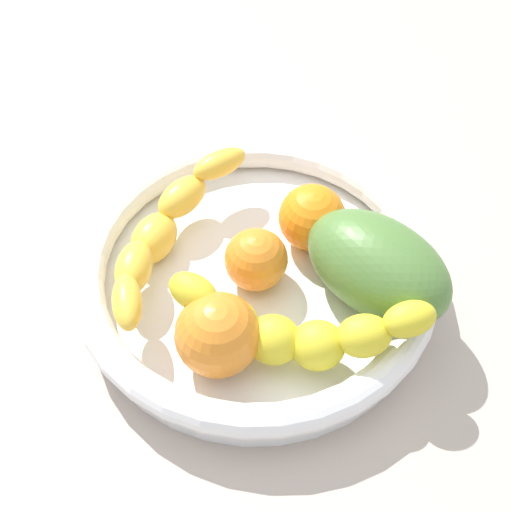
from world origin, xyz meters
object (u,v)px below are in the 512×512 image
(fruit_bowl, at_px, (256,277))
(banana_draped_left, at_px, (162,232))
(banana_draped_right, at_px, (297,329))
(orange_mid_left, at_px, (254,256))
(orange_front, at_px, (218,335))
(mango_green, at_px, (378,266))
(orange_mid_right, at_px, (312,217))

(fruit_bowl, distance_m, banana_draped_left, 0.08)
(banana_draped_left, xyz_separation_m, banana_draped_right, (0.14, -0.01, 0.01))
(banana_draped_left, distance_m, orange_mid_left, 0.08)
(banana_draped_left, height_order, orange_front, orange_front)
(fruit_bowl, height_order, orange_front, orange_front)
(fruit_bowl, xyz_separation_m, orange_front, (0.02, -0.08, 0.03))
(orange_front, bearing_deg, banana_draped_right, 40.81)
(banana_draped_left, bearing_deg, mango_green, 25.02)
(banana_draped_left, bearing_deg, orange_front, -26.23)
(banana_draped_right, relative_size, orange_mid_left, 3.54)
(fruit_bowl, xyz_separation_m, banana_draped_left, (-0.08, -0.03, 0.03))
(orange_mid_right, relative_size, mango_green, 0.45)
(banana_draped_right, height_order, orange_mid_right, banana_draped_right)
(orange_mid_right, bearing_deg, fruit_bowl, -99.60)
(fruit_bowl, height_order, orange_mid_left, orange_mid_left)
(orange_mid_left, bearing_deg, banana_draped_left, -158.54)
(orange_front, relative_size, orange_mid_right, 1.14)
(orange_mid_left, height_order, mango_green, mango_green)
(fruit_bowl, xyz_separation_m, banana_draped_right, (0.07, -0.04, 0.03))
(orange_mid_left, bearing_deg, orange_front, -70.83)
(fruit_bowl, distance_m, mango_green, 0.10)
(banana_draped_left, height_order, banana_draped_right, banana_draped_right)
(fruit_bowl, distance_m, orange_mid_right, 0.07)
(banana_draped_right, xyz_separation_m, orange_mid_right, (-0.06, 0.10, -0.01))
(banana_draped_left, relative_size, orange_mid_right, 3.67)
(orange_front, xyz_separation_m, mango_green, (0.06, 0.12, 0.00))
(banana_draped_left, bearing_deg, fruit_bowl, 19.54)
(banana_draped_left, bearing_deg, banana_draped_right, -4.55)
(fruit_bowl, bearing_deg, mango_green, 29.64)
(orange_mid_left, xyz_separation_m, mango_green, (0.09, 0.05, 0.01))
(banana_draped_left, height_order, mango_green, mango_green)
(banana_draped_right, relative_size, orange_front, 2.83)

